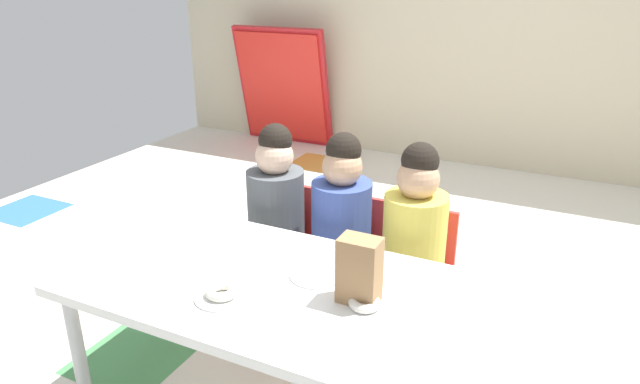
# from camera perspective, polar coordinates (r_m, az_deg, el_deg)

# --- Properties ---
(ground_plane) EXTENTS (6.07, 4.78, 0.02)m
(ground_plane) POSITION_cam_1_polar(r_m,az_deg,el_deg) (2.89, 7.97, -11.36)
(ground_plane) COLOR silver
(back_wall) EXTENTS (6.07, 0.10, 2.55)m
(back_wall) POSITION_cam_1_polar(r_m,az_deg,el_deg) (4.79, 18.51, 17.18)
(back_wall) COLOR beige
(back_wall) RESTS_ON ground_plane
(craft_table) EXTENTS (1.63, 0.76, 0.55)m
(craft_table) POSITION_cam_1_polar(r_m,az_deg,el_deg) (1.95, -1.86, -10.87)
(craft_table) COLOR white
(craft_table) RESTS_ON ground_plane
(seated_child_near_camera) EXTENTS (0.32, 0.32, 0.92)m
(seated_child_near_camera) POSITION_cam_1_polar(r_m,az_deg,el_deg) (2.59, -4.35, -1.09)
(seated_child_near_camera) COLOR red
(seated_child_near_camera) RESTS_ON ground_plane
(seated_child_middle_seat) EXTENTS (0.32, 0.31, 0.92)m
(seated_child_middle_seat) POSITION_cam_1_polar(r_m,az_deg,el_deg) (2.46, 2.25, -2.38)
(seated_child_middle_seat) COLOR red
(seated_child_middle_seat) RESTS_ON ground_plane
(seated_child_far_right) EXTENTS (0.32, 0.32, 0.92)m
(seated_child_far_right) POSITION_cam_1_polar(r_m,az_deg,el_deg) (2.36, 9.55, -3.76)
(seated_child_far_right) COLOR red
(seated_child_far_right) RESTS_ON ground_plane
(folded_activity_table) EXTENTS (0.90, 0.29, 1.09)m
(folded_activity_table) POSITION_cam_1_polar(r_m,az_deg,el_deg) (5.32, -3.73, 10.48)
(folded_activity_table) COLOR red
(folded_activity_table) RESTS_ON ground_plane
(paper_bag_brown) EXTENTS (0.13, 0.09, 0.22)m
(paper_bag_brown) POSITION_cam_1_polar(r_m,az_deg,el_deg) (1.81, 3.98, -7.85)
(paper_bag_brown) COLOR #9E754C
(paper_bag_brown) RESTS_ON craft_table
(paper_plate_near_edge) EXTENTS (0.18, 0.18, 0.01)m
(paper_plate_near_edge) POSITION_cam_1_polar(r_m,az_deg,el_deg) (1.90, -9.81, -10.30)
(paper_plate_near_edge) COLOR white
(paper_plate_near_edge) RESTS_ON craft_table
(paper_plate_center_table) EXTENTS (0.18, 0.18, 0.01)m
(paper_plate_center_table) POSITION_cam_1_polar(r_m,az_deg,el_deg) (1.99, -0.43, -8.38)
(paper_plate_center_table) COLOR white
(paper_plate_center_table) RESTS_ON craft_table
(donut_powdered_on_plate) EXTENTS (0.11, 0.11, 0.03)m
(donut_powdered_on_plate) POSITION_cam_1_polar(r_m,az_deg,el_deg) (1.89, -9.85, -9.79)
(donut_powdered_on_plate) COLOR white
(donut_powdered_on_plate) RESTS_ON craft_table
(donut_powdered_loose) EXTENTS (0.10, 0.10, 0.03)m
(donut_powdered_loose) POSITION_cam_1_polar(r_m,az_deg,el_deg) (1.82, 4.49, -11.03)
(donut_powdered_loose) COLOR white
(donut_powdered_loose) RESTS_ON craft_table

